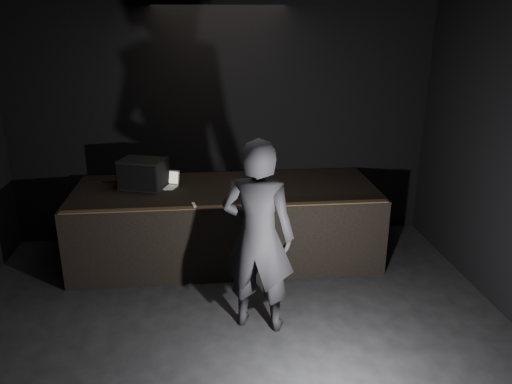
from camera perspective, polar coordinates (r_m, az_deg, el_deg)
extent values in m
cube|color=black|center=(7.18, -3.90, 8.12)|extent=(6.00, 0.10, 3.50)
cube|color=black|center=(6.81, -3.41, -3.52)|extent=(4.00, 1.50, 1.00)
cube|color=brown|center=(5.96, -3.19, -1.66)|extent=(3.92, 0.10, 0.01)
cube|color=black|center=(6.75, -12.76, 2.07)|extent=(0.68, 0.57, 0.38)
cube|color=black|center=(6.57, -13.55, 1.54)|extent=(0.51, 0.19, 0.32)
cylinder|color=black|center=(7.11, -15.38, 1.17)|extent=(0.94, 0.06, 0.02)
cube|color=silver|center=(6.74, -10.30, 0.56)|extent=(0.35, 0.29, 0.01)
cube|color=silver|center=(6.74, -10.31, 0.63)|extent=(0.27, 0.20, 0.00)
cube|color=silver|center=(6.82, -9.88, 1.70)|extent=(0.30, 0.16, 0.19)
cube|color=#BDCE3C|center=(6.81, -9.91, 1.68)|extent=(0.26, 0.13, 0.15)
cylinder|color=silver|center=(6.14, -2.56, -0.28)|extent=(0.07, 0.07, 0.16)
cylinder|color=navy|center=(6.14, -2.56, -0.24)|extent=(0.07, 0.07, 0.07)
cylinder|color=#99120E|center=(6.15, -2.55, -0.59)|extent=(0.07, 0.07, 0.01)
cylinder|color=white|center=(6.58, -2.59, 0.85)|extent=(0.09, 0.09, 0.11)
cube|color=white|center=(6.01, -7.09, -1.54)|extent=(0.06, 0.15, 0.03)
imported|color=black|center=(5.09, 0.24, -5.14)|extent=(0.87, 0.70, 2.06)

